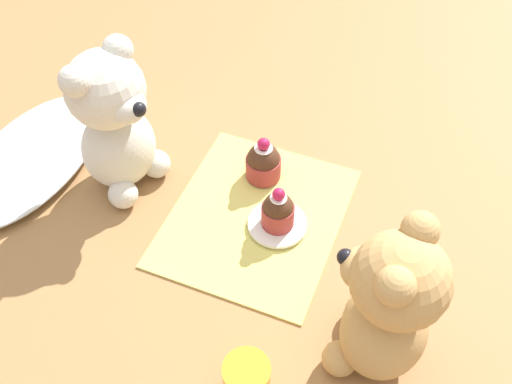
# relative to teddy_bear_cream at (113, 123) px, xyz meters

# --- Properties ---
(ground_plane) EXTENTS (4.00, 4.00, 0.00)m
(ground_plane) POSITION_rel_teddy_bear_cream_xyz_m (0.00, -0.21, -0.11)
(ground_plane) COLOR #9E7042
(knitted_placemat) EXTENTS (0.28, 0.23, 0.01)m
(knitted_placemat) POSITION_rel_teddy_bear_cream_xyz_m (0.00, -0.21, -0.11)
(knitted_placemat) COLOR #E0D166
(knitted_placemat) RESTS_ON ground_plane
(tulle_cloth) EXTENTS (0.30, 0.16, 0.03)m
(tulle_cloth) POSITION_rel_teddy_bear_cream_xyz_m (-0.03, 0.15, -0.10)
(tulle_cloth) COLOR white
(tulle_cloth) RESTS_ON ground_plane
(teddy_bear_cream) EXTENTS (0.13, 0.13, 0.23)m
(teddy_bear_cream) POSITION_rel_teddy_bear_cream_xyz_m (0.00, 0.00, 0.00)
(teddy_bear_cream) COLOR silver
(teddy_bear_cream) RESTS_ON ground_plane
(teddy_bear_tan) EXTENTS (0.12, 0.12, 0.22)m
(teddy_bear_tan) POSITION_rel_teddy_bear_cream_xyz_m (-0.14, -0.42, -0.00)
(teddy_bear_tan) COLOR tan
(teddy_bear_tan) RESTS_ON ground_plane
(cupcake_near_cream_bear) EXTENTS (0.05, 0.05, 0.07)m
(cupcake_near_cream_bear) POSITION_rel_teddy_bear_cream_xyz_m (0.08, -0.19, -0.08)
(cupcake_near_cream_bear) COLOR #993333
(cupcake_near_cream_bear) RESTS_ON knitted_placemat
(saucer_plate) EXTENTS (0.08, 0.08, 0.01)m
(saucer_plate) POSITION_rel_teddy_bear_cream_xyz_m (-0.00, -0.24, -0.11)
(saucer_plate) COLOR white
(saucer_plate) RESTS_ON knitted_placemat
(cupcake_near_tan_bear) EXTENTS (0.05, 0.05, 0.07)m
(cupcake_near_tan_bear) POSITION_rel_teddy_bear_cream_xyz_m (-0.00, -0.24, -0.08)
(cupcake_near_tan_bear) COLOR #993333
(cupcake_near_tan_bear) RESTS_ON saucer_plate
(juice_glass) EXTENTS (0.05, 0.05, 0.07)m
(juice_glass) POSITION_rel_teddy_bear_cream_xyz_m (-0.24, -0.29, -0.08)
(juice_glass) COLOR orange
(juice_glass) RESTS_ON ground_plane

